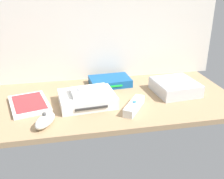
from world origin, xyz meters
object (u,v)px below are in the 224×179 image
at_px(game_console, 87,99).
at_px(remote_nunchuk, 45,120).
at_px(game_case, 29,104).
at_px(remote_classic_pad, 90,91).
at_px(remote_wand, 134,106).
at_px(network_router, 110,81).
at_px(mini_computer, 175,87).

height_order(game_console, remote_nunchuk, remote_nunchuk).
xyz_separation_m(game_case, remote_classic_pad, (0.23, -0.03, 0.05)).
relative_size(game_console, remote_wand, 1.56).
bearing_deg(remote_classic_pad, game_case, 164.77).
bearing_deg(game_case, remote_classic_pad, -20.79).
bearing_deg(game_case, remote_nunchuk, -82.22).
distance_m(network_router, remote_wand, 0.26).
height_order(remote_wand, remote_classic_pad, remote_classic_pad).
distance_m(mini_computer, game_case, 0.60).
relative_size(game_case, network_router, 1.16).
relative_size(mini_computer, game_case, 0.85).
bearing_deg(remote_wand, network_router, 133.56).
bearing_deg(remote_classic_pad, game_console, -179.82).
bearing_deg(game_console, remote_classic_pad, 3.74).
distance_m(game_console, remote_wand, 0.18).
distance_m(game_console, remote_nunchuk, 0.21).
bearing_deg(game_console, network_router, 50.30).
bearing_deg(mini_computer, remote_classic_pad, -174.54).
xyz_separation_m(mini_computer, remote_classic_pad, (-0.37, -0.04, 0.03)).
bearing_deg(mini_computer, game_case, -179.35).
xyz_separation_m(mini_computer, remote_nunchuk, (-0.53, -0.17, -0.01)).
bearing_deg(remote_classic_pad, remote_wand, -36.16).
relative_size(mini_computer, remote_classic_pad, 1.20).
xyz_separation_m(game_console, network_router, (0.12, 0.18, -0.00)).
xyz_separation_m(game_console, game_case, (-0.22, 0.03, -0.01)).
xyz_separation_m(remote_wand, remote_nunchuk, (-0.32, -0.06, 0.01)).
distance_m(mini_computer, remote_wand, 0.24).
relative_size(game_case, remote_nunchuk, 2.00).
bearing_deg(mini_computer, remote_nunchuk, -162.07).
bearing_deg(game_case, network_router, 9.30).
relative_size(remote_nunchuk, remote_classic_pad, 0.71).
xyz_separation_m(game_case, network_router, (0.34, 0.15, 0.01)).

